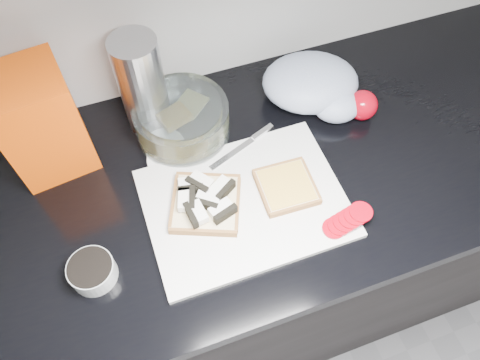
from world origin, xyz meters
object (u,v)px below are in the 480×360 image
at_px(cutting_board, 245,203).
at_px(steel_canister, 142,85).
at_px(glass_bowl, 182,121).
at_px(bread_bag, 40,123).

relative_size(cutting_board, steel_canister, 1.71).
distance_m(glass_bowl, bread_bag, 0.29).
bearing_deg(steel_canister, bread_bag, -171.57).
bearing_deg(bread_bag, cutting_board, -43.56).
height_order(bread_bag, steel_canister, bread_bag).
distance_m(cutting_board, steel_canister, 0.33).
relative_size(cutting_board, bread_bag, 1.69).
bearing_deg(glass_bowl, bread_bag, 174.30).
height_order(glass_bowl, bread_bag, bread_bag).
height_order(cutting_board, bread_bag, bread_bag).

